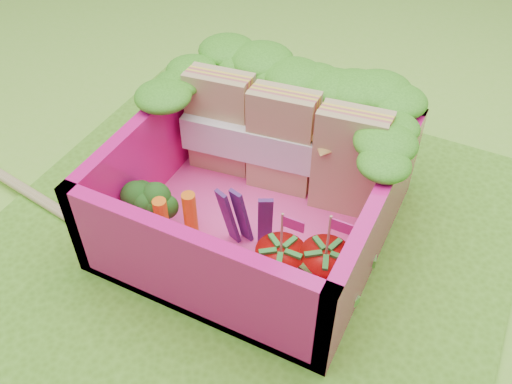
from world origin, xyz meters
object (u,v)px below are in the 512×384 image
Objects in this scene: sandwich_stack at (283,143)px; broccoli at (152,202)px; chopsticks at (68,216)px; bento_box at (256,188)px; strawberry_right at (324,269)px; strawberry_left at (280,266)px.

sandwich_stack reaches higher than broccoli.
chopsticks is at bearing -165.42° from broccoli.
strawberry_right is (0.47, -0.25, -0.10)m from bento_box.
broccoli is 0.71× the size of strawberry_right.
sandwich_stack is 0.71m from strawberry_left.
strawberry_left is (0.28, -0.32, -0.10)m from bento_box.
broccoli is (-0.44, -0.28, -0.04)m from bento_box.
broccoli is at bearing -147.64° from bento_box.
strawberry_left is 1.23m from chopsticks.
broccoli is at bearing 14.58° from chopsticks.
broccoli is (-0.45, -0.59, -0.12)m from sandwich_stack.
strawberry_right reaches higher than strawberry_left.
strawberry_left is at bearing -158.04° from strawberry_right.
bento_box is 1.17× the size of sandwich_stack.
strawberry_left reaches higher than broccoli.
strawberry_left reaches higher than chopsticks.
bento_box is 0.53m from broccoli.
bento_box is at bearing 23.63° from chopsticks.
bento_box reaches higher than strawberry_right.
bento_box is 2.73× the size of strawberry_right.
strawberry_right is 0.22× the size of chopsticks.
sandwich_stack reaches higher than bento_box.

